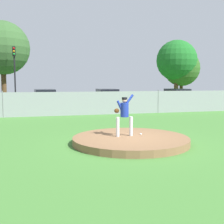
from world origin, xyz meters
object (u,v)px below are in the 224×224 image
Objects in this scene: baseball at (141,134)px; traffic_cone_orange at (147,105)px; parked_car_silver at (177,98)px; parked_car_navy at (107,99)px; traffic_light_near at (14,67)px; parked_car_teal at (45,101)px; pitcher_youth at (124,112)px.

traffic_cone_orange reaches higher than baseball.
baseball is 0.02× the size of parked_car_silver.
parked_car_navy reaches higher than parked_car_silver.
traffic_light_near reaches higher than parked_car_navy.
parked_car_silver is at bearing 2.80° from parked_car_navy.
parked_car_teal reaches higher than baseball.
traffic_cone_orange is at bearing 2.59° from parked_car_navy.
parked_car_silver is 0.83× the size of traffic_light_near.
baseball is at bearing -72.27° from traffic_light_near.
baseball is 14.21m from parked_car_navy.
traffic_light_near is (-2.60, 4.56, 3.01)m from parked_car_teal.
pitcher_youth reaches higher than traffic_cone_orange.
baseball is at bearing -98.60° from parked_car_navy.
pitcher_youth reaches higher than parked_car_navy.
traffic_cone_orange is (-3.20, -0.17, -0.56)m from parked_car_silver.
parked_car_silver is 3.25m from traffic_cone_orange.
traffic_light_near is at bearing 160.57° from traffic_cone_orange.
baseball is 0.02× the size of parked_car_navy.
baseball is 0.02× the size of parked_car_teal.
parked_car_navy is 8.09× the size of traffic_cone_orange.
parked_car_navy is at bearing 81.40° from baseball.
baseball is at bearing -122.50° from parked_car_silver.
pitcher_youth is 0.29× the size of traffic_light_near.
traffic_cone_orange is 0.10× the size of traffic_light_near.
parked_car_silver is (9.16, 14.38, 0.53)m from baseball.
parked_car_silver is at bearing 57.50° from baseball.
parked_car_teal is at bearing -177.43° from parked_car_silver.
parked_car_navy is at bearing -177.20° from parked_car_silver.
parked_car_navy is 0.78× the size of traffic_light_near.
baseball is 14.22m from parked_car_teal.
traffic_light_near is (-5.15, 18.44, 2.64)m from pitcher_youth.
parked_car_navy reaches higher than baseball.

